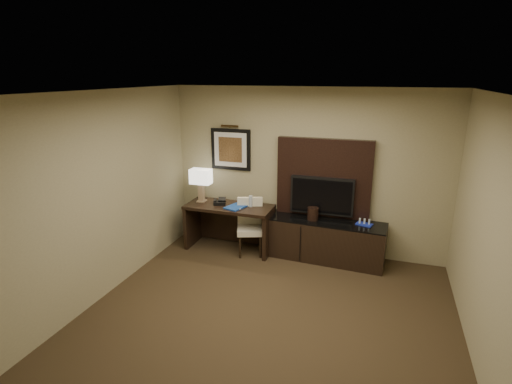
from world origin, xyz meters
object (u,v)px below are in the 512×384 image
at_px(desk, 230,227).
at_px(water_bottle, 251,201).
at_px(minibar_tray, 364,222).
at_px(desk_phone, 220,201).
at_px(tv, 322,196).
at_px(table_lamp, 201,184).
at_px(ice_bucket, 313,214).
at_px(credenza, 323,240).
at_px(desk_chair, 250,229).

height_order(desk, water_bottle, water_bottle).
relative_size(water_bottle, minibar_tray, 0.77).
xyz_separation_m(desk_phone, minibar_tray, (2.36, 0.09, -0.12)).
distance_m(desk, water_bottle, 0.60).
height_order(desk, tv, tv).
distance_m(table_lamp, water_bottle, 0.91).
distance_m(desk, ice_bucket, 1.44).
xyz_separation_m(credenza, desk_phone, (-1.75, -0.09, 0.50)).
xyz_separation_m(credenza, desk_chair, (-1.18, -0.18, 0.10)).
relative_size(credenza, minibar_tray, 8.01).
height_order(credenza, desk_phone, desk_phone).
xyz_separation_m(credenza, tv, (-0.08, 0.14, 0.69)).
height_order(desk, table_lamp, table_lamp).
relative_size(credenza, desk_phone, 9.88).
bearing_deg(tv, desk_phone, -172.20).
bearing_deg(desk, water_bottle, 10.04).
distance_m(credenza, tv, 0.71).
bearing_deg(tv, table_lamp, -174.65).
height_order(ice_bucket, minibar_tray, ice_bucket).
xyz_separation_m(credenza, table_lamp, (-2.10, -0.05, 0.75)).
relative_size(table_lamp, desk_phone, 3.16).
height_order(desk_chair, ice_bucket, desk_chair).
xyz_separation_m(table_lamp, water_bottle, (0.88, 0.01, -0.21)).
distance_m(desk_chair, minibar_tray, 1.82).
bearing_deg(ice_bucket, water_bottle, -178.75).
height_order(table_lamp, minibar_tray, table_lamp).
distance_m(desk_phone, ice_bucket, 1.57).
xyz_separation_m(desk, minibar_tray, (2.19, 0.10, 0.31)).
height_order(desk_phone, ice_bucket, desk_phone).
bearing_deg(desk, credenza, 4.04).
distance_m(table_lamp, desk_phone, 0.44).
height_order(credenza, desk_chair, desk_chair).
relative_size(desk_chair, minibar_tray, 3.63).
bearing_deg(desk, desk_phone, 176.77).
xyz_separation_m(desk, desk_phone, (-0.18, 0.01, 0.44)).
height_order(desk_chair, table_lamp, table_lamp).
distance_m(tv, water_bottle, 1.16).
bearing_deg(table_lamp, minibar_tray, 1.07).
bearing_deg(water_bottle, minibar_tray, 1.27).
height_order(desk, minibar_tray, desk).
xyz_separation_m(tv, minibar_tray, (0.69, -0.14, -0.32)).
height_order(table_lamp, water_bottle, table_lamp).
xyz_separation_m(tv, desk_phone, (-1.67, -0.23, -0.19)).
bearing_deg(minibar_tray, tv, 168.65).
relative_size(desk, ice_bucket, 7.28).
bearing_deg(desk_chair, desk, 148.59).
bearing_deg(desk_phone, water_bottle, -13.44).
relative_size(desk, desk_phone, 7.48).
bearing_deg(ice_bucket, credenza, 5.31).
distance_m(credenza, ice_bucket, 0.47).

